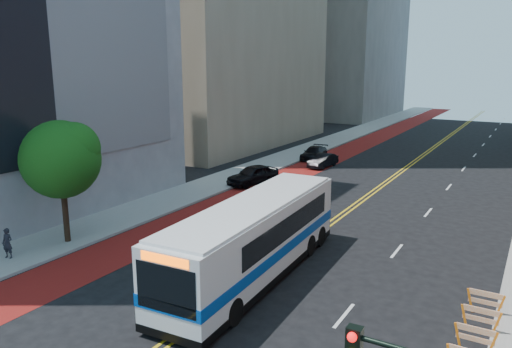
{
  "coord_description": "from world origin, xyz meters",
  "views": [
    {
      "loc": [
        10.82,
        -11.39,
        9.87
      ],
      "look_at": [
        -0.4,
        8.0,
        4.8
      ],
      "focal_mm": 35.0,
      "sensor_mm": 36.0,
      "label": 1
    }
  ],
  "objects_px": {
    "pedestrian": "(7,243)",
    "car_a": "(253,175)",
    "car_c": "(314,153)",
    "transit_bus": "(255,238)",
    "car_b": "(323,160)",
    "street_tree": "(62,156)"
  },
  "relations": [
    {
      "from": "car_b",
      "to": "pedestrian",
      "type": "height_order",
      "value": "pedestrian"
    },
    {
      "from": "car_b",
      "to": "car_a",
      "type": "bearing_deg",
      "value": -97.61
    },
    {
      "from": "car_b",
      "to": "pedestrian",
      "type": "bearing_deg",
      "value": -93.06
    },
    {
      "from": "pedestrian",
      "to": "transit_bus",
      "type": "bearing_deg",
      "value": 6.52
    },
    {
      "from": "car_b",
      "to": "street_tree",
      "type": "bearing_deg",
      "value": -92.84
    },
    {
      "from": "street_tree",
      "to": "transit_bus",
      "type": "bearing_deg",
      "value": 7.46
    },
    {
      "from": "pedestrian",
      "to": "car_a",
      "type": "bearing_deg",
      "value": 67.56
    },
    {
      "from": "transit_bus",
      "to": "car_c",
      "type": "height_order",
      "value": "transit_bus"
    },
    {
      "from": "street_tree",
      "to": "car_c",
      "type": "distance_m",
      "value": 29.62
    },
    {
      "from": "transit_bus",
      "to": "car_b",
      "type": "xyz_separation_m",
      "value": [
        -6.85,
        24.64,
        -1.26
      ]
    },
    {
      "from": "car_b",
      "to": "pedestrian",
      "type": "relative_size",
      "value": 2.5
    },
    {
      "from": "street_tree",
      "to": "car_c",
      "type": "height_order",
      "value": "street_tree"
    },
    {
      "from": "car_a",
      "to": "car_b",
      "type": "height_order",
      "value": "car_a"
    },
    {
      "from": "car_c",
      "to": "pedestrian",
      "type": "relative_size",
      "value": 2.89
    },
    {
      "from": "pedestrian",
      "to": "car_b",
      "type": "bearing_deg",
      "value": 65.42
    },
    {
      "from": "street_tree",
      "to": "pedestrian",
      "type": "xyz_separation_m",
      "value": [
        -0.64,
        -3.2,
        -3.99
      ]
    },
    {
      "from": "transit_bus",
      "to": "car_c",
      "type": "relative_size",
      "value": 2.98
    },
    {
      "from": "transit_bus",
      "to": "car_a",
      "type": "relative_size",
      "value": 2.84
    },
    {
      "from": "car_a",
      "to": "car_b",
      "type": "bearing_deg",
      "value": 92.74
    },
    {
      "from": "car_b",
      "to": "car_c",
      "type": "bearing_deg",
      "value": 132.63
    },
    {
      "from": "transit_bus",
      "to": "car_b",
      "type": "distance_m",
      "value": 25.6
    },
    {
      "from": "street_tree",
      "to": "pedestrian",
      "type": "height_order",
      "value": "street_tree"
    }
  ]
}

